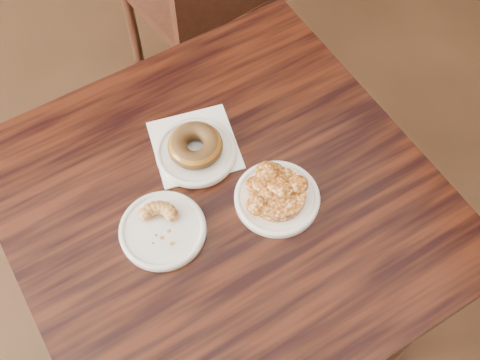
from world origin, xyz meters
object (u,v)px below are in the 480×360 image
object	(u,v)px
cafe_table	(227,270)
glazed_donut	(195,145)
cruller_fragment	(162,226)
apple_fritter	(278,192)

from	to	relation	value
cafe_table	glazed_donut	xyz separation A→B (m)	(-0.02, 0.12, 0.41)
cruller_fragment	apple_fritter	bearing A→B (deg)	-0.01
glazed_donut	cruller_fragment	bearing A→B (deg)	-125.71
cafe_table	glazed_donut	world-z (taller)	glazed_donut
cafe_table	apple_fritter	size ratio (longest dim) A/B	5.30
apple_fritter	cruller_fragment	size ratio (longest dim) A/B	1.61
glazed_donut	cruller_fragment	distance (m)	0.19
glazed_donut	apple_fritter	world-z (taller)	glazed_donut
cafe_table	cruller_fragment	distance (m)	0.42
apple_fritter	cruller_fragment	world-z (taller)	apple_fritter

